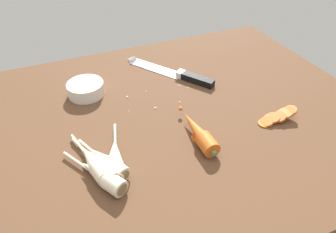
{
  "coord_description": "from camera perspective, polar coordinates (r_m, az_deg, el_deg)",
  "views": [
    {
      "loc": [
        -25.83,
        -62.61,
        54.04
      ],
      "look_at": [
        0.0,
        -2.0,
        1.5
      ],
      "focal_mm": 33.12,
      "sensor_mm": 36.0,
      "label": 1
    }
  ],
  "objects": [
    {
      "name": "parsnip_mid_left",
      "position": [
        0.73,
        -9.76,
        -7.55
      ],
      "size": [
        7.32,
        19.43,
        4.0
      ],
      "color": "beige",
      "rests_on": "ground_plane"
    },
    {
      "name": "prep_bowl",
      "position": [
        0.98,
        -14.91,
        5.01
      ],
      "size": [
        11.0,
        11.0,
        4.0
      ],
      "color": "white",
      "rests_on": "ground_plane"
    },
    {
      "name": "whole_carrot",
      "position": [
        0.79,
        5.69,
        -2.99
      ],
      "size": [
        4.21,
        19.81,
        4.2
      ],
      "color": "#D6601E",
      "rests_on": "ground_plane"
    },
    {
      "name": "parsnip_mid_right",
      "position": [
        0.72,
        -12.39,
        -8.57
      ],
      "size": [
        8.51,
        18.43,
        4.0
      ],
      "color": "beige",
      "rests_on": "ground_plane"
    },
    {
      "name": "parsnip_outer",
      "position": [
        0.73,
        -13.52,
        -8.23
      ],
      "size": [
        6.78,
        18.75,
        4.0
      ],
      "color": "beige",
      "rests_on": "ground_plane"
    },
    {
      "name": "parsnip_back",
      "position": [
        0.7,
        -12.17,
        -10.63
      ],
      "size": [
        11.58,
        17.83,
        4.0
      ],
      "color": "beige",
      "rests_on": "ground_plane"
    },
    {
      "name": "carrot_slice_stack",
      "position": [
        0.9,
        19.51,
        -0.01
      ],
      "size": [
        11.62,
        4.31,
        3.61
      ],
      "color": "#D6601E",
      "rests_on": "ground_plane"
    },
    {
      "name": "chefs_knife",
      "position": [
        1.06,
        -0.4,
        8.47
      ],
      "size": [
        22.22,
        30.65,
        4.18
      ],
      "color": "silver",
      "rests_on": "ground_plane"
    },
    {
      "name": "parsnip_front",
      "position": [
        0.72,
        -11.0,
        -8.3
      ],
      "size": [
        8.99,
        17.21,
        4.0
      ],
      "color": "beige",
      "rests_on": "ground_plane"
    },
    {
      "name": "mince_crumbs",
      "position": [
        0.94,
        -2.16,
        3.68
      ],
      "size": [
        21.33,
        9.82,
        0.8
      ],
      "color": "beige",
      "rests_on": "ground_plane"
    },
    {
      "name": "ground_plane",
      "position": [
        0.88,
        -0.51,
        -1.04
      ],
      "size": [
        120.0,
        90.0,
        4.0
      ],
      "primitive_type": "cube",
      "color": "brown"
    },
    {
      "name": "carrot_slice_stray_near",
      "position": [
        0.8,
        5.65,
        -3.76
      ],
      "size": [
        3.87,
        3.87,
        0.7
      ],
      "color": "#D6601E",
      "rests_on": "ground_plane"
    }
  ]
}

